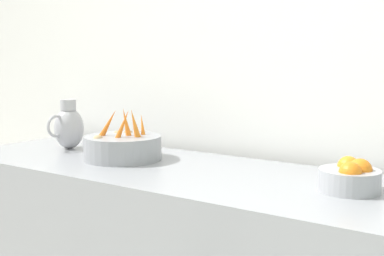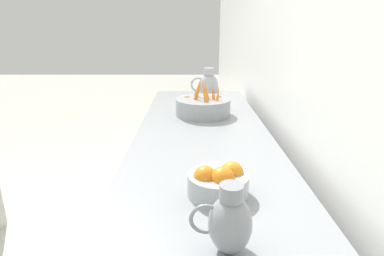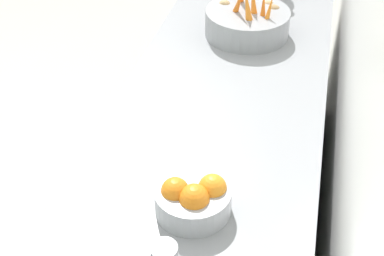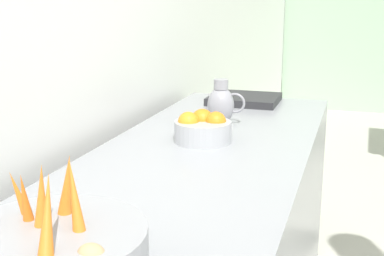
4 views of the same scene
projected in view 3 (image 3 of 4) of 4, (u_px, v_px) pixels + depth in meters
prep_counter at (212, 203)px, 2.04m from camera, size 0.73×2.79×0.88m
vegetable_colander at (247, 22)px, 2.18m from camera, size 0.35×0.35×0.24m
orange_bowl at (193, 197)px, 1.40m from camera, size 0.21×0.21×0.12m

